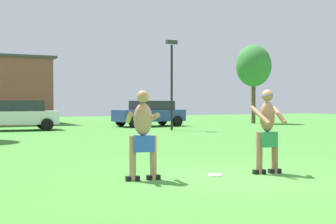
{
  "coord_description": "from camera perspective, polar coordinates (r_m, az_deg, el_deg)",
  "views": [
    {
      "loc": [
        -5.47,
        -7.23,
        1.45
      ],
      "look_at": [
        -0.69,
        2.13,
        1.24
      ],
      "focal_mm": 49.11,
      "sensor_mm": 36.0,
      "label": 1
    }
  ],
  "objects": [
    {
      "name": "ground_plane",
      "position": [
        9.18,
        10.01,
        -7.98
      ],
      "size": [
        80.0,
        80.0,
        0.0
      ],
      "primitive_type": "plane",
      "color": "#428433"
    },
    {
      "name": "player_with_cap",
      "position": [
        9.61,
        12.23,
        -1.84
      ],
      "size": [
        0.64,
        0.63,
        1.74
      ],
      "color": "black",
      "rests_on": "ground_plane"
    },
    {
      "name": "player_in_blue",
      "position": [
        8.61,
        -3.14,
        -2.58
      ],
      "size": [
        0.7,
        0.66,
        1.69
      ],
      "color": "black",
      "rests_on": "ground_plane"
    },
    {
      "name": "frisbee",
      "position": [
        9.29,
        5.88,
        -7.78
      ],
      "size": [
        0.3,
        0.3,
        0.03
      ],
      "primitive_type": "cylinder",
      "color": "white",
      "rests_on": "ground_plane"
    },
    {
      "name": "car_blue_near_post",
      "position": [
        28.39,
        -2.28,
        -0.12
      ],
      "size": [
        4.44,
        2.32,
        1.58
      ],
      "color": "#2D478C",
      "rests_on": "ground_plane"
    },
    {
      "name": "car_white_far_end",
      "position": [
        25.42,
        -18.32,
        -0.33
      ],
      "size": [
        4.41,
        2.26,
        1.58
      ],
      "color": "white",
      "rests_on": "ground_plane"
    },
    {
      "name": "lamp_post",
      "position": [
        24.38,
        0.46,
        4.78
      ],
      "size": [
        0.6,
        0.24,
        4.76
      ],
      "color": "black",
      "rests_on": "ground_plane"
    },
    {
      "name": "tree_behind_players",
      "position": [
        33.04,
        10.58,
        5.61
      ],
      "size": [
        2.49,
        2.49,
        5.54
      ],
      "color": "brown",
      "rests_on": "ground_plane"
    }
  ]
}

